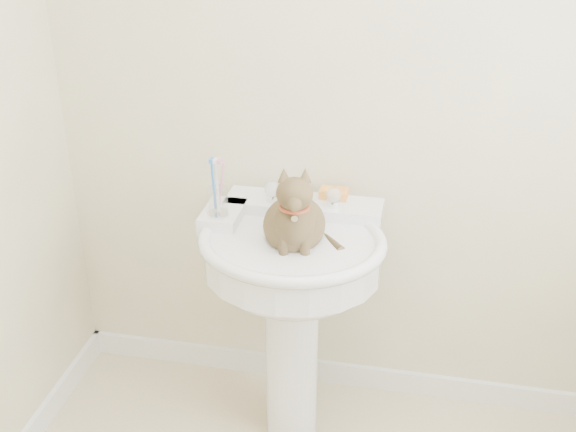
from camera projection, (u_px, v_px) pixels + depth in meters
The scene contains 7 objects.
wall_back at pixel (386, 62), 2.18m from camera, with size 2.20×0.00×2.50m, color beige, non-canonical shape.
baseboard_back at pixel (366, 377), 2.73m from camera, with size 2.20×0.02×0.09m, color white.
pedestal_sink at pixel (292, 276), 2.25m from camera, with size 0.59×0.58×0.81m.
faucet at pixel (302, 195), 2.28m from camera, with size 0.28×0.12×0.14m.
soap_bar at pixel (334, 193), 2.35m from camera, with size 0.09×0.06×0.03m, color orange.
toothbrush_cup at pixel (218, 201), 2.22m from camera, with size 0.07×0.07×0.18m.
cat at pixel (294, 221), 2.13m from camera, with size 0.21×0.26×0.38m.
Camera 1 is at (0.14, -1.07, 1.84)m, focal length 45.00 mm.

